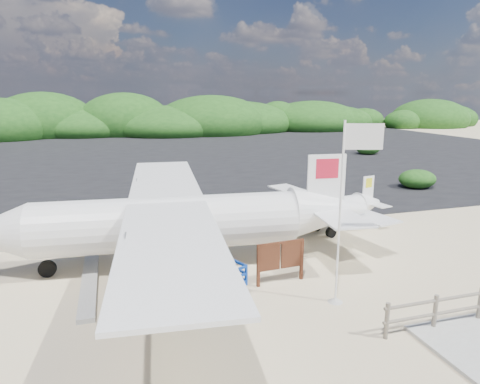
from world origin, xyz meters
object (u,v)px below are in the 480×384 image
object	(u,v)px
flagpole	(335,302)
crew_b	(250,209)
crew_a	(229,223)
crew_c	(247,213)
signboard	(280,283)
aircraft_small	(4,164)
aircraft_large	(305,170)
baggage_cart	(203,303)

from	to	relation	value
flagpole	crew_b	xyz separation A→B (m)	(0.01, 8.36, 0.75)
crew_a	crew_b	bearing A→B (deg)	-151.66
flagpole	crew_c	world-z (taller)	flagpole
signboard	crew_a	bearing A→B (deg)	92.92
crew_c	aircraft_small	xyz separation A→B (m)	(-15.11, 24.03, -0.80)
flagpole	aircraft_small	distance (m)	35.19
flagpole	signboard	distance (m)	2.07
crew_c	aircraft_large	world-z (taller)	aircraft_large
baggage_cart	crew_a	distance (m)	5.59
signboard	crew_b	xyz separation A→B (m)	(1.11, 6.61, 0.75)
flagpole	crew_a	size ratio (longest dim) A/B	3.20
baggage_cart	aircraft_small	distance (m)	32.64
flagpole	signboard	bearing A→B (deg)	122.27
crew_c	signboard	bearing A→B (deg)	98.71
baggage_cart	aircraft_small	xyz separation A→B (m)	(-11.64, 30.49, 0.00)
crew_c	aircraft_large	distance (m)	16.45
aircraft_large	aircraft_small	world-z (taller)	aircraft_large
baggage_cart	aircraft_large	xyz separation A→B (m)	(12.83, 19.97, 0.00)
crew_b	aircraft_small	bearing A→B (deg)	-66.01
crew_a	crew_c	bearing A→B (deg)	-156.51
baggage_cart	flagpole	size ratio (longest dim) A/B	0.48
signboard	crew_b	distance (m)	6.74
aircraft_small	signboard	bearing A→B (deg)	104.39
aircraft_large	signboard	bearing A→B (deg)	68.24
signboard	crew_a	xyz separation A→B (m)	(-0.55, 4.41, 0.86)
flagpole	crew_a	distance (m)	6.43
baggage_cart	crew_a	size ratio (longest dim) A/B	1.55
crew_c	crew_a	bearing A→B (deg)	63.72
baggage_cart	signboard	distance (m)	2.84
flagpole	aircraft_large	distance (m)	22.89
crew_c	aircraft_large	bearing A→B (deg)	-109.02
baggage_cart	signboard	bearing A→B (deg)	-9.56
aircraft_small	crew_a	bearing A→B (deg)	107.20
baggage_cart	aircraft_large	bearing A→B (deg)	34.47
baggage_cart	crew_c	world-z (taller)	crew_c
baggage_cart	flagpole	bearing A→B (deg)	-38.64
flagpole	crew_b	size ratio (longest dim) A/B	3.67
aircraft_large	crew_b	bearing A→B (deg)	60.60
crew_a	crew_b	world-z (taller)	crew_a
signboard	aircraft_small	world-z (taller)	aircraft_small
baggage_cart	crew_c	xyz separation A→B (m)	(3.48, 6.46, 0.80)
signboard	crew_c	bearing A→B (deg)	78.86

